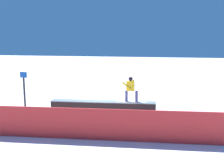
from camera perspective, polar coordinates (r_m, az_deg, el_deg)
name	(u,v)px	position (r m, az deg, el deg)	size (l,w,h in m)	color
ground_plane	(103,113)	(13.07, -2.18, -6.89)	(120.00, 120.00, 0.00)	white
grind_box	(103,108)	(12.99, -2.19, -5.60)	(5.55, 1.32, 0.67)	black
snowboarder	(131,88)	(12.63, 4.39, -1.05)	(1.60, 0.45, 1.32)	silver
safety_fence	(75,124)	(9.60, -8.71, -9.12)	(11.14, 0.06, 1.24)	red
trail_marker	(24,91)	(13.96, -19.79, -1.50)	(0.40, 0.10, 2.18)	#262628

